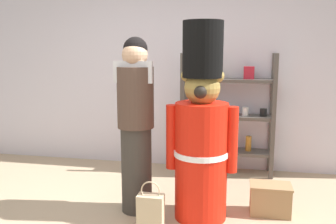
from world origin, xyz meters
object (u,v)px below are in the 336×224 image
Objects in this scene: person_shopper at (136,122)px; display_crate at (270,199)px; teddy_bear_guard at (201,135)px; shopping_bag at (151,211)px; merchandise_shelf at (227,112)px.

display_crate is (1.28, 0.18, -0.74)m from person_shopper.
shopping_bag is (-0.41, -0.32, -0.63)m from teddy_bear_guard.
teddy_bear_guard is 4.67× the size of display_crate.
teddy_bear_guard is at bearing -2.05° from person_shopper.
display_crate is (0.65, 0.20, -0.65)m from teddy_bear_guard.
person_shopper reaches higher than shopping_bag.
teddy_bear_guard is (-0.18, -1.35, 0.01)m from merchandise_shelf.
display_crate is (0.47, -1.15, -0.64)m from merchandise_shelf.
display_crate is at bearing 7.85° from person_shopper.
shopping_bag is at bearing -56.63° from person_shopper.
shopping_bag is 1.18m from display_crate.
shopping_bag is (0.22, -0.34, -0.73)m from person_shopper.
display_crate is at bearing 16.98° from teddy_bear_guard.
person_shopper is 4.33× the size of display_crate.
merchandise_shelf reaches higher than shopping_bag.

